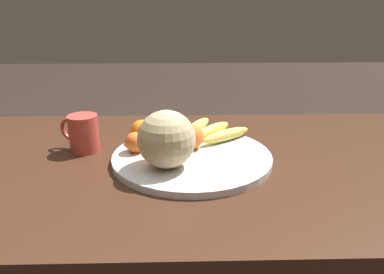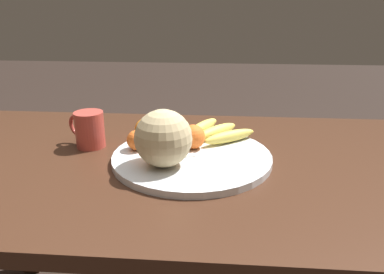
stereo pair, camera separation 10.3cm
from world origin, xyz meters
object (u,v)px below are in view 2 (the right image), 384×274
produce_tag (181,155)px  orange_mid_center (173,139)px  ceramic_mug (89,129)px  kitchen_table (201,187)px  orange_back_left (146,130)px  banana_bunch (215,132)px  orange_front_right (180,132)px  orange_top_small (156,137)px  fruit_bowl (192,156)px  orange_back_right (193,137)px  orange_front_left (137,140)px  melon (163,138)px

produce_tag → orange_mid_center: bearing=-80.6°
ceramic_mug → produce_tag: bearing=161.3°
kitchen_table → orange_back_left: 0.24m
orange_mid_center → produce_tag: 0.07m
banana_bunch → ceramic_mug: bearing=139.5°
orange_front_right → ceramic_mug: ceramic_mug is taller
orange_top_small → fruit_bowl: bearing=156.4°
orange_front_right → orange_back_right: size_ratio=0.83×
banana_bunch → orange_top_small: size_ratio=3.93×
orange_back_right → fruit_bowl: bearing=90.3°
orange_front_left → orange_mid_center: 0.10m
orange_front_left → ceramic_mug: bearing=-21.1°
orange_back_left → ceramic_mug: size_ratio=0.56×
fruit_bowl → melon: bearing=50.6°
orange_front_right → orange_mid_center: 0.06m
fruit_bowl → orange_back_left: bearing=-32.6°
melon → orange_mid_center: (-0.01, -0.12, -0.05)m
banana_bunch → kitchen_table: bearing=-153.1°
kitchen_table → fruit_bowl: bearing=-6.2°
kitchen_table → orange_top_small: (0.14, -0.05, 0.13)m
melon → orange_front_left: 0.14m
fruit_bowl → orange_front_right: bearing=-64.1°
fruit_bowl → orange_top_small: size_ratio=7.59×
melon → ceramic_mug: melon is taller
kitchen_table → produce_tag: produce_tag is taller
fruit_bowl → orange_mid_center: size_ratio=7.94×
banana_bunch → orange_front_left: 0.25m
orange_front_right → orange_back_left: orange_back_left is taller
orange_back_right → orange_top_small: 0.11m
orange_back_right → ceramic_mug: ceramic_mug is taller
fruit_bowl → orange_front_left: size_ratio=7.65×
melon → orange_mid_center: size_ratio=2.67×
orange_back_right → orange_top_small: (0.11, -0.01, -0.01)m
orange_back_left → orange_top_small: orange_back_left is taller
orange_front_right → orange_back_left: bearing=-1.0°
banana_bunch → orange_front_left: bearing=159.3°
orange_front_left → orange_back_left: size_ratio=0.84×
kitchen_table → banana_bunch: banana_bunch is taller
orange_front_left → orange_front_right: (-0.11, -0.08, 0.00)m
melon → orange_front_left: bearing=-46.9°
kitchen_table → orange_back_right: orange_back_right is taller
kitchen_table → orange_back_right: size_ratio=23.94×
orange_back_right → produce_tag: orange_back_right is taller
orange_front_left → produce_tag: orange_front_left is taller
banana_bunch → ceramic_mug: 0.39m
orange_front_left → orange_back_left: bearing=-98.7°
melon → orange_back_right: melon is taller
kitchen_table → ceramic_mug: (0.35, -0.08, 0.14)m
orange_mid_center → orange_back_right: size_ratio=0.79×
orange_mid_center → orange_back_right: bearing=-174.6°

